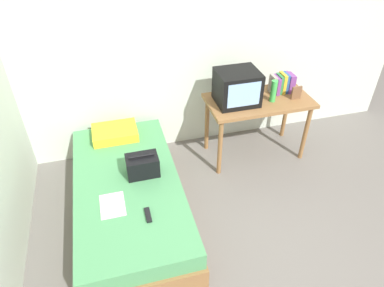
# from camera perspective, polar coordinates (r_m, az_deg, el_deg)

# --- Properties ---
(ground_plane) EXTENTS (8.00, 8.00, 0.00)m
(ground_plane) POSITION_cam_1_polar(r_m,az_deg,el_deg) (3.26, 10.61, -19.04)
(ground_plane) COLOR slate
(wall_back) EXTENTS (5.20, 0.10, 2.60)m
(wall_back) POSITION_cam_1_polar(r_m,az_deg,el_deg) (3.96, 0.62, 16.64)
(wall_back) COLOR silver
(wall_back) RESTS_ON ground
(bed) EXTENTS (1.00, 2.00, 0.44)m
(bed) POSITION_cam_1_polar(r_m,az_deg,el_deg) (3.48, -10.23, -8.77)
(bed) COLOR olive
(bed) RESTS_ON ground
(desk) EXTENTS (1.16, 0.60, 0.75)m
(desk) POSITION_cam_1_polar(r_m,az_deg,el_deg) (4.00, 10.77, 5.93)
(desk) COLOR olive
(desk) RESTS_ON ground
(tv) EXTENTS (0.44, 0.39, 0.36)m
(tv) POSITION_cam_1_polar(r_m,az_deg,el_deg) (3.77, 7.40, 9.10)
(tv) COLOR black
(tv) RESTS_ON desk
(water_bottle) EXTENTS (0.07, 0.07, 0.24)m
(water_bottle) POSITION_cam_1_polar(r_m,az_deg,el_deg) (3.89, 13.19, 8.35)
(water_bottle) COLOR green
(water_bottle) RESTS_ON desk
(book_row) EXTENTS (0.27, 0.17, 0.22)m
(book_row) POSITION_cam_1_polar(r_m,az_deg,el_deg) (4.11, 14.52, 9.50)
(book_row) COLOR gray
(book_row) RESTS_ON desk
(picture_frame) EXTENTS (0.11, 0.02, 0.15)m
(picture_frame) POSITION_cam_1_polar(r_m,az_deg,el_deg) (4.02, 16.71, 7.95)
(picture_frame) COLOR brown
(picture_frame) RESTS_ON desk
(pillow) EXTENTS (0.48, 0.35, 0.10)m
(pillow) POSITION_cam_1_polar(r_m,az_deg,el_deg) (3.89, -12.50, 1.74)
(pillow) COLOR yellow
(pillow) RESTS_ON bed
(handbag) EXTENTS (0.30, 0.20, 0.22)m
(handbag) POSITION_cam_1_polar(r_m,az_deg,el_deg) (3.32, -8.09, -3.57)
(handbag) COLOR black
(handbag) RESTS_ON bed
(magazine) EXTENTS (0.21, 0.29, 0.01)m
(magazine) POSITION_cam_1_polar(r_m,az_deg,el_deg) (3.13, -12.88, -9.80)
(magazine) COLOR white
(magazine) RESTS_ON bed
(remote_dark) EXTENTS (0.04, 0.16, 0.02)m
(remote_dark) POSITION_cam_1_polar(r_m,az_deg,el_deg) (2.99, -7.21, -11.51)
(remote_dark) COLOR black
(remote_dark) RESTS_ON bed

